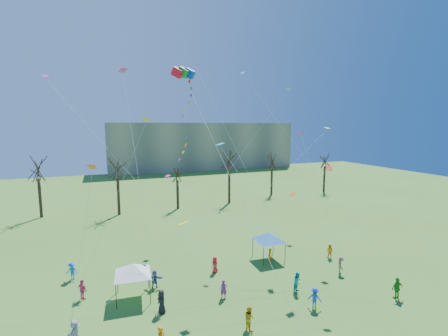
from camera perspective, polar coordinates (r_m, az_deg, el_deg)
name	(u,v)px	position (r m, az deg, el deg)	size (l,w,h in m)	color
ground	(268,335)	(24.40, 8.04, -28.03)	(160.00, 160.00, 0.00)	#3E6C22
distant_building	(202,146)	(104.32, -3.98, 4.09)	(60.00, 14.00, 15.00)	gray
bare_tree_row	(155,170)	(53.75, -12.57, -0.34)	(70.81, 9.01, 10.55)	black
big_box_kite	(189,122)	(24.94, -6.48, 8.40)	(3.03, 6.56, 20.12)	red
canopy_tent_white	(133,269)	(27.96, -16.38, -17.31)	(3.97, 3.97, 2.99)	#3F3F44
canopy_tent_blue	(269,237)	(34.35, 8.21, -12.30)	(3.92, 3.92, 2.94)	#3F3F44
festival_crowd	(217,290)	(27.53, -1.34, -21.33)	(26.47, 14.33, 1.86)	#B02216
small_kites_aloft	(220,144)	(30.58, -0.66, 4.41)	(29.57, 17.85, 30.09)	#F3520C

